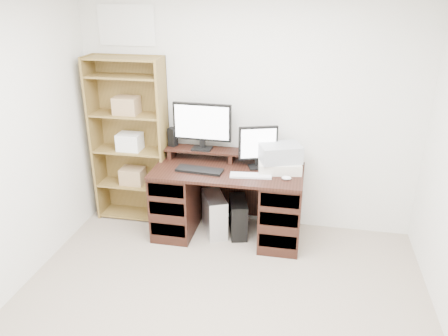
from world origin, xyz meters
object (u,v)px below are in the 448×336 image
(bookshelf, at_px, (131,139))
(desk, at_px, (228,201))
(tower_silver, at_px, (214,214))
(tower_black, at_px, (238,217))
(monitor_wide, at_px, (202,124))
(printer, at_px, (279,166))
(monitor_small, at_px, (258,145))

(bookshelf, bearing_deg, desk, -10.85)
(tower_silver, relative_size, tower_black, 1.03)
(monitor_wide, distance_m, printer, 0.90)
(monitor_wide, distance_m, bookshelf, 0.83)
(bookshelf, bearing_deg, tower_black, -8.29)
(monitor_wide, bearing_deg, tower_silver, -48.40)
(desk, height_order, printer, printer)
(desk, height_order, tower_black, desk)
(desk, relative_size, printer, 3.64)
(desk, distance_m, tower_black, 0.22)
(desk, bearing_deg, printer, 7.52)
(monitor_wide, xyz_separation_m, tower_silver, (0.16, -0.20, -0.93))
(desk, xyz_separation_m, bookshelf, (-1.11, 0.21, 0.53))
(bookshelf, bearing_deg, monitor_wide, -0.07)
(monitor_small, height_order, bookshelf, bookshelf)
(monitor_wide, relative_size, printer, 1.48)
(desk, distance_m, monitor_small, 0.67)
(desk, height_order, monitor_wide, monitor_wide)
(monitor_small, bearing_deg, bookshelf, 157.27)
(tower_black, bearing_deg, monitor_wide, 143.01)
(monitor_wide, distance_m, monitor_small, 0.62)
(monitor_small, height_order, tower_silver, monitor_small)
(monitor_small, bearing_deg, desk, -176.70)
(printer, bearing_deg, monitor_wide, 160.78)
(printer, bearing_deg, tower_black, 175.26)
(tower_silver, height_order, tower_black, tower_silver)
(desk, height_order, monitor_small, monitor_small)
(desk, relative_size, monitor_wide, 2.45)
(desk, height_order, tower_silver, desk)
(tower_black, bearing_deg, tower_silver, 170.75)
(monitor_small, relative_size, bookshelf, 0.24)
(bookshelf, bearing_deg, monitor_small, -4.09)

